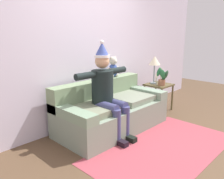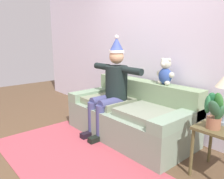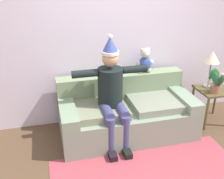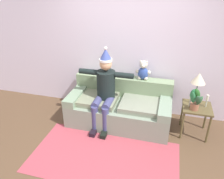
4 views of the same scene
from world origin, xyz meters
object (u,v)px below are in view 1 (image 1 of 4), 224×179
(teddy_bear, at_px, (113,68))
(side_table, at_px, (159,88))
(potted_plant, at_px, (162,76))
(candle_tall, at_px, (156,78))
(candle_short, at_px, (161,76))
(couch, at_px, (111,110))
(person_seated, at_px, (107,90))
(table_lamp, at_px, (155,62))

(teddy_bear, bearing_deg, side_table, -19.25)
(potted_plant, height_order, candle_tall, potted_plant)
(candle_short, bearing_deg, side_table, -163.66)
(teddy_bear, bearing_deg, couch, -141.39)
(teddy_bear, height_order, candle_tall, teddy_bear)
(teddy_bear, relative_size, side_table, 0.67)
(person_seated, xyz_separation_m, teddy_bear, (0.63, 0.46, 0.22))
(person_seated, bearing_deg, teddy_bear, 36.33)
(couch, relative_size, person_seated, 1.28)
(person_seated, relative_size, table_lamp, 2.60)
(candle_tall, bearing_deg, couch, 176.44)
(couch, bearing_deg, side_table, -2.39)
(teddy_bear, height_order, side_table, teddy_bear)
(couch, xyz_separation_m, candle_short, (1.52, -0.02, 0.39))
(couch, distance_m, person_seated, 0.54)
(couch, distance_m, candle_tall, 1.32)
(table_lamp, height_order, candle_short, table_lamp)
(potted_plant, bearing_deg, table_lamp, 85.69)
(teddy_bear, xyz_separation_m, table_lamp, (0.96, -0.26, 0.04))
(table_lamp, bearing_deg, candle_short, -16.67)
(side_table, bearing_deg, teddy_bear, 160.75)
(teddy_bear, height_order, candle_short, teddy_bear)
(teddy_bear, relative_size, potted_plant, 1.00)
(side_table, relative_size, candle_tall, 2.27)
(side_table, bearing_deg, candle_tall, -171.66)
(person_seated, relative_size, potted_plant, 3.96)
(potted_plant, bearing_deg, side_table, 59.16)
(candle_tall, relative_size, candle_short, 1.10)
(side_table, relative_size, candle_short, 2.49)
(side_table, distance_m, candle_tall, 0.29)
(potted_plant, bearing_deg, candle_short, 36.85)
(teddy_bear, bearing_deg, potted_plant, -26.24)
(side_table, bearing_deg, candle_short, 16.34)
(couch, relative_size, table_lamp, 3.32)
(person_seated, distance_m, teddy_bear, 0.81)
(table_lamp, xyz_separation_m, candle_tall, (-0.08, -0.12, -0.30))
(potted_plant, height_order, candle_short, potted_plant)
(couch, distance_m, side_table, 1.40)
(teddy_bear, distance_m, side_table, 1.19)
(couch, xyz_separation_m, potted_plant, (1.32, -0.17, 0.44))
(side_table, relative_size, potted_plant, 1.49)
(side_table, distance_m, candle_short, 0.28)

